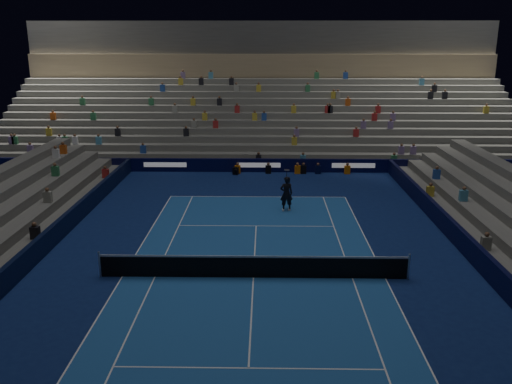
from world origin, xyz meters
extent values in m
plane|color=#0D1D52|center=(0.00, 0.00, 0.00)|extent=(90.00, 90.00, 0.00)
cube|color=#1B4F98|center=(0.00, 0.00, 0.01)|extent=(10.97, 23.77, 0.01)
cube|color=black|center=(0.00, 18.50, 0.50)|extent=(44.00, 0.25, 1.00)
cube|color=black|center=(9.70, 0.00, 0.50)|extent=(0.25, 37.00, 1.00)
cube|color=black|center=(-9.70, 0.00, 0.50)|extent=(0.25, 37.00, 1.00)
cube|color=slate|center=(0.00, 19.50, 0.25)|extent=(44.00, 1.00, 0.50)
cube|color=slate|center=(0.00, 20.50, 0.50)|extent=(44.00, 1.00, 1.00)
cube|color=slate|center=(0.00, 21.50, 0.75)|extent=(44.00, 1.00, 1.50)
cube|color=slate|center=(0.00, 22.50, 1.00)|extent=(44.00, 1.00, 2.00)
cube|color=slate|center=(0.00, 23.50, 1.25)|extent=(44.00, 1.00, 2.50)
cube|color=slate|center=(0.00, 24.50, 1.50)|extent=(44.00, 1.00, 3.00)
cube|color=slate|center=(0.00, 25.50, 1.75)|extent=(44.00, 1.00, 3.50)
cube|color=slate|center=(0.00, 26.50, 2.00)|extent=(44.00, 1.00, 4.00)
cube|color=slate|center=(0.00, 27.50, 2.25)|extent=(44.00, 1.00, 4.50)
cube|color=slate|center=(0.00, 28.50, 2.50)|extent=(44.00, 1.00, 5.00)
cube|color=slate|center=(0.00, 29.50, 2.75)|extent=(44.00, 1.00, 5.50)
cube|color=slate|center=(0.00, 30.50, 3.00)|extent=(44.00, 1.00, 6.00)
cube|color=#99835E|center=(0.00, 31.60, 7.10)|extent=(44.00, 0.60, 2.20)
cube|color=#41413F|center=(0.00, 33.00, 9.70)|extent=(44.00, 2.40, 3.00)
cube|color=slate|center=(10.50, 0.00, 0.25)|extent=(1.00, 37.00, 0.50)
cube|color=#5E5E5A|center=(-10.50, 0.00, 0.25)|extent=(1.00, 37.00, 0.50)
cylinder|color=#B2B2B7|center=(-6.40, 0.00, 0.55)|extent=(0.10, 0.10, 1.10)
cylinder|color=#B2B2B7|center=(6.40, 0.00, 0.55)|extent=(0.10, 0.10, 1.10)
cube|color=black|center=(0.00, 0.00, 0.45)|extent=(12.80, 0.03, 0.90)
cube|color=white|center=(0.00, 0.00, 0.94)|extent=(12.80, 0.04, 0.08)
imported|color=black|center=(1.69, 9.13, 1.02)|extent=(0.82, 0.61, 2.04)
cube|color=black|center=(-1.69, 17.74, 0.26)|extent=(0.49, 0.55, 0.52)
cylinder|color=black|center=(-1.69, 17.33, 0.42)|extent=(0.23, 0.38, 0.16)
camera|label=1|loc=(0.48, -20.50, 9.58)|focal=37.70mm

